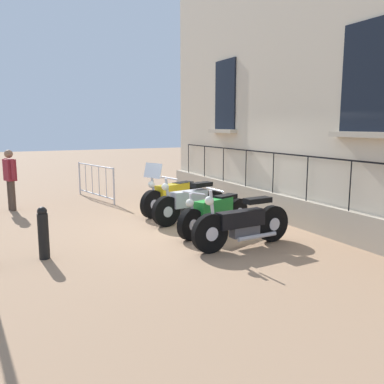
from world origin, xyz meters
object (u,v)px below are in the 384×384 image
object	(u,v)px
motorcycle_green	(215,213)
crowd_barrier	(96,181)
motorcycle_black	(242,224)
pedestrian_standing	(10,177)
bollard	(43,233)
motorcycle_silver	(190,204)
motorcycle_yellow	(173,196)

from	to	relation	value
motorcycle_green	crowd_barrier	world-z (taller)	crowd_barrier
motorcycle_black	pedestrian_standing	xyz separation A→B (m)	(3.66, -5.43, 0.47)
motorcycle_black	crowd_barrier	world-z (taller)	motorcycle_black
bollard	motorcycle_silver	bearing A→B (deg)	-158.89
motorcycle_yellow	motorcycle_green	distance (m)	2.13
motorcycle_yellow	motorcycle_green	size ratio (longest dim) A/B	1.02
bollard	motorcycle_green	bearing A→B (deg)	-176.36
motorcycle_yellow	motorcycle_black	bearing A→B (deg)	89.53
motorcycle_yellow	pedestrian_standing	bearing A→B (deg)	-30.78
motorcycle_silver	pedestrian_standing	bearing A→B (deg)	-41.62
motorcycle_silver	bollard	distance (m)	3.60
crowd_barrier	motorcycle_green	bearing A→B (deg)	104.97
crowd_barrier	bollard	size ratio (longest dim) A/B	2.53
motorcycle_silver	crowd_barrier	xyz separation A→B (m)	(1.29, -3.92, 0.13)
motorcycle_yellow	pedestrian_standing	xyz separation A→B (m)	(3.69, -2.20, 0.44)
motorcycle_green	pedestrian_standing	xyz separation A→B (m)	(3.70, -4.33, 0.48)
motorcycle_silver	motorcycle_green	world-z (taller)	motorcycle_silver
motorcycle_silver	motorcycle_black	size ratio (longest dim) A/B	0.96
motorcycle_green	motorcycle_yellow	bearing A→B (deg)	-89.52
motorcycle_silver	bollard	size ratio (longest dim) A/B	2.30
pedestrian_standing	motorcycle_black	bearing A→B (deg)	123.96
bollard	pedestrian_standing	bearing A→B (deg)	-86.24
motorcycle_silver	crowd_barrier	world-z (taller)	motorcycle_silver
motorcycle_yellow	motorcycle_black	distance (m)	3.24
motorcycle_green	motorcycle_black	distance (m)	1.11
motorcycle_yellow	pedestrian_standing	distance (m)	4.31
bollard	pedestrian_standing	xyz separation A→B (m)	(0.30, -4.55, 0.45)
motorcycle_yellow	motorcycle_silver	xyz separation A→B (m)	(0.03, 1.05, -0.02)
motorcycle_green	crowd_barrier	bearing A→B (deg)	-75.03
motorcycle_yellow	motorcycle_green	world-z (taller)	motorcycle_yellow
crowd_barrier	pedestrian_standing	world-z (taller)	pedestrian_standing
bollard	pedestrian_standing	distance (m)	4.58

